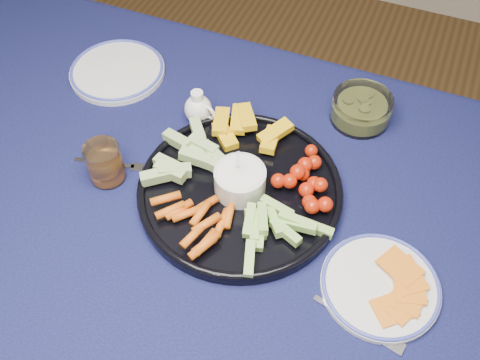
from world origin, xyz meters
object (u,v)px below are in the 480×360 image
at_px(pickle_bowl, 361,110).
at_px(side_plate_extra, 117,71).
at_px(creamer_pitcher, 199,109).
at_px(juice_tumbler, 105,165).
at_px(cheese_plate, 381,285).
at_px(dining_table, 207,245).
at_px(crudite_platter, 239,187).

height_order(pickle_bowl, side_plate_extra, pickle_bowl).
height_order(creamer_pitcher, side_plate_extra, creamer_pitcher).
bearing_deg(juice_tumbler, cheese_plate, -3.45).
bearing_deg(creamer_pitcher, pickle_bowl, 23.51).
bearing_deg(cheese_plate, creamer_pitcher, 151.93).
xyz_separation_m(dining_table, side_plate_extra, (-0.37, 0.30, 0.10)).
relative_size(dining_table, cheese_plate, 8.11).
height_order(dining_table, juice_tumbler, juice_tumbler).
bearing_deg(pickle_bowl, dining_table, -118.03).
bearing_deg(dining_table, juice_tumbler, 173.71).
relative_size(dining_table, side_plate_extra, 7.51).
bearing_deg(cheese_plate, crudite_platter, 163.03).
xyz_separation_m(creamer_pitcher, cheese_plate, (0.46, -0.24, -0.02)).
distance_m(pickle_bowl, side_plate_extra, 0.57).
height_order(dining_table, cheese_plate, cheese_plate).
bearing_deg(side_plate_extra, dining_table, -39.46).
relative_size(dining_table, juice_tumbler, 19.80).
xyz_separation_m(cheese_plate, juice_tumbler, (-0.56, 0.03, 0.03)).
bearing_deg(juice_tumbler, pickle_bowl, 39.57).
bearing_deg(cheese_plate, pickle_bowl, 109.61).
distance_m(crudite_platter, cheese_plate, 0.32).
relative_size(crudite_platter, juice_tumbler, 4.71).
bearing_deg(crudite_platter, side_plate_extra, 151.40).
distance_m(crudite_platter, juice_tumbler, 0.26).
bearing_deg(crudite_platter, juice_tumbler, -167.26).
distance_m(cheese_plate, juice_tumbler, 0.56).
height_order(dining_table, pickle_bowl, pickle_bowl).
relative_size(crudite_platter, creamer_pitcher, 4.82).
distance_m(dining_table, cheese_plate, 0.35).
distance_m(cheese_plate, side_plate_extra, 0.77).
bearing_deg(pickle_bowl, cheese_plate, -70.39).
bearing_deg(crudite_platter, dining_table, -112.34).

